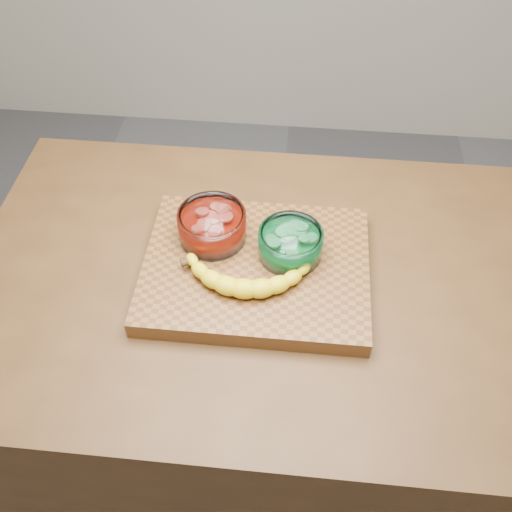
{
  "coord_description": "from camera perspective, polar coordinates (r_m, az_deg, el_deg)",
  "views": [
    {
      "loc": [
        0.07,
        -0.73,
        1.81
      ],
      "look_at": [
        0.0,
        0.0,
        0.96
      ],
      "focal_mm": 40.0,
      "sensor_mm": 36.0,
      "label": 1
    }
  ],
  "objects": [
    {
      "name": "ground",
      "position": [
        1.95,
        -0.0,
        -18.85
      ],
      "size": [
        3.5,
        3.5,
        0.0
      ],
      "primitive_type": "plane",
      "color": "#55555A",
      "rests_on": "ground"
    },
    {
      "name": "counter",
      "position": [
        1.54,
        -0.0,
        -12.53
      ],
      "size": [
        1.2,
        0.8,
        0.9
      ],
      "primitive_type": "cube",
      "color": "#482D15",
      "rests_on": "ground"
    },
    {
      "name": "cutting_board",
      "position": [
        1.15,
        -0.0,
        -1.31
      ],
      "size": [
        0.45,
        0.35,
        0.04
      ],
      "primitive_type": "cube",
      "color": "brown",
      "rests_on": "counter"
    },
    {
      "name": "bowl_red",
      "position": [
        1.17,
        -4.4,
        3.04
      ],
      "size": [
        0.14,
        0.14,
        0.06
      ],
      "color": "white",
      "rests_on": "cutting_board"
    },
    {
      "name": "bowl_green",
      "position": [
        1.13,
        3.45,
        1.25
      ],
      "size": [
        0.13,
        0.13,
        0.06
      ],
      "color": "white",
      "rests_on": "cutting_board"
    },
    {
      "name": "banana",
      "position": [
        1.09,
        -1.04,
        -2.03
      ],
      "size": [
        0.28,
        0.12,
        0.04
      ],
      "primitive_type": null,
      "color": "yellow",
      "rests_on": "cutting_board"
    }
  ]
}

